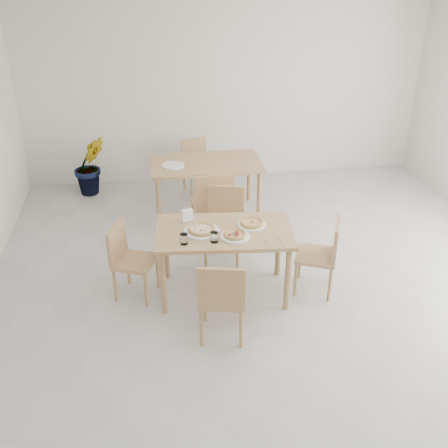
{
  "coord_description": "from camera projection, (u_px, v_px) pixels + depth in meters",
  "views": [
    {
      "loc": [
        -1.17,
        -4.17,
        3.26
      ],
      "look_at": [
        -0.5,
        0.34,
        0.82
      ],
      "focal_mm": 42.0,
      "sensor_mm": 36.0,
      "label": 1
    }
  ],
  "objects": [
    {
      "name": "main_table",
      "position": [
        224.0,
        238.0,
        5.25
      ],
      "size": [
        1.43,
        0.9,
        0.75
      ],
      "rotation": [
        0.0,
        0.0,
        -0.1
      ],
      "color": "tan",
      "rests_on": "ground"
    },
    {
      "name": "fork_a",
      "position": [
        268.0,
        243.0,
        4.98
      ],
      "size": [
        0.06,
        0.17,
        0.01
      ],
      "primitive_type": "cube",
      "rotation": [
        0.0,
        0.0,
        0.28
      ],
      "color": "silver",
      "rests_on": "main_table"
    },
    {
      "name": "fork_b",
      "position": [
        282.0,
        242.0,
        5.0
      ],
      "size": [
        0.06,
        0.18,
        0.01
      ],
      "primitive_type": "cube",
      "rotation": [
        0.0,
        0.0,
        0.26
      ],
      "color": "silver",
      "rests_on": "main_table"
    },
    {
      "name": "plate_empty",
      "position": [
        173.0,
        165.0,
        6.71
      ],
      "size": [
        0.28,
        0.28,
        0.02
      ],
      "primitive_type": "cylinder",
      "color": "white",
      "rests_on": "second_table"
    },
    {
      "name": "chair_south",
      "position": [
        222.0,
        296.0,
        4.67
      ],
      "size": [
        0.5,
        0.5,
        0.85
      ],
      "rotation": [
        0.0,
        0.0,
        2.94
      ],
      "color": "tan",
      "rests_on": "ground"
    },
    {
      "name": "tumbler_b",
      "position": [
        214.0,
        237.0,
        4.98
      ],
      "size": [
        0.08,
        0.08,
        0.1
      ],
      "primitive_type": "cylinder",
      "color": "white",
      "rests_on": "main_table"
    },
    {
      "name": "pizza_mushroom",
      "position": [
        202.0,
        229.0,
        5.16
      ],
      "size": [
        0.28,
        0.28,
        0.03
      ],
      "rotation": [
        0.0,
        0.0,
        -0.01
      ],
      "color": "#E2BC6A",
      "rests_on": "plate_mushroom"
    },
    {
      "name": "second_table",
      "position": [
        206.0,
        168.0,
        6.87
      ],
      "size": [
        1.44,
        0.82,
        0.75
      ],
      "rotation": [
        0.0,
        0.0,
        -0.0
      ],
      "color": "tan",
      "rests_on": "ground"
    },
    {
      "name": "chair_back_s",
      "position": [
        213.0,
        202.0,
        6.27
      ],
      "size": [
        0.49,
        0.49,
        0.92
      ],
      "rotation": [
        0.0,
        0.0,
        3.23
      ],
      "color": "tan",
      "rests_on": "ground"
    },
    {
      "name": "pizza_margherita",
      "position": [
        252.0,
        223.0,
        5.28
      ],
      "size": [
        0.28,
        0.28,
        0.03
      ],
      "rotation": [
        0.0,
        0.0,
        0.17
      ],
      "color": "#E2BC6A",
      "rests_on": "plate_margherita"
    },
    {
      "name": "chair_north",
      "position": [
        225.0,
        219.0,
        5.97
      ],
      "size": [
        0.52,
        0.52,
        0.86
      ],
      "rotation": [
        0.0,
        0.0,
        -0.28
      ],
      "color": "tan",
      "rests_on": "ground"
    },
    {
      "name": "chair_west",
      "position": [
        128.0,
        256.0,
        5.32
      ],
      "size": [
        0.51,
        0.51,
        0.79
      ],
      "rotation": [
        0.0,
        0.0,
        1.18
      ],
      "color": "tan",
      "rests_on": "ground"
    },
    {
      "name": "chair_east",
      "position": [
        324.0,
        251.0,
        5.37
      ],
      "size": [
        0.53,
        0.53,
        0.82
      ],
      "rotation": [
        0.0,
        0.0,
        -1.96
      ],
      "color": "tan",
      "rests_on": "ground"
    },
    {
      "name": "chair_back_n",
      "position": [
        196.0,
        162.0,
        7.67
      ],
      "size": [
        0.46,
        0.46,
        0.77
      ],
      "rotation": [
        0.0,
        0.0,
        0.25
      ],
      "color": "tan",
      "rests_on": "ground"
    },
    {
      "name": "plate_pepperoni",
      "position": [
        235.0,
        236.0,
        5.08
      ],
      "size": [
        0.29,
        0.29,
        0.02
      ],
      "primitive_type": "cylinder",
      "color": "white",
      "rests_on": "main_table"
    },
    {
      "name": "potted_plant",
      "position": [
        90.0,
        165.0,
        7.58
      ],
      "size": [
        0.59,
        0.54,
        0.86
      ],
      "primitive_type": "imported",
      "rotation": [
        0.0,
        0.0,
        0.41
      ],
      "color": "#1E6424",
      "rests_on": "ground"
    },
    {
      "name": "tumbler_a",
      "position": [
        184.0,
        239.0,
        4.94
      ],
      "size": [
        0.08,
        0.08,
        0.1
      ],
      "primitive_type": "cylinder",
      "color": "white",
      "rests_on": "main_table"
    },
    {
      "name": "napkin_holder",
      "position": [
        187.0,
        216.0,
        5.33
      ],
      "size": [
        0.14,
        0.09,
        0.14
      ],
      "rotation": [
        0.0,
        0.0,
        0.28
      ],
      "color": "silver",
      "rests_on": "main_table"
    },
    {
      "name": "pizza_pepperoni",
      "position": [
        235.0,
        234.0,
        5.07
      ],
      "size": [
        0.27,
        0.27,
        0.03
      ],
      "rotation": [
        0.0,
        0.0,
        -0.23
      ],
      "color": "#E2BC6A",
      "rests_on": "plate_pepperoni"
    },
    {
      "name": "plate_margherita",
      "position": [
        252.0,
        225.0,
        5.29
      ],
      "size": [
        0.29,
        0.29,
        0.02
      ],
      "primitive_type": "cylinder",
      "color": "white",
      "rests_on": "main_table"
    },
    {
      "name": "plate_mushroom",
      "position": [
        202.0,
        231.0,
        5.17
      ],
      "size": [
        0.35,
        0.35,
        0.02
      ],
      "primitive_type": "cylinder",
      "color": "white",
      "rests_on": "main_table"
    }
  ]
}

